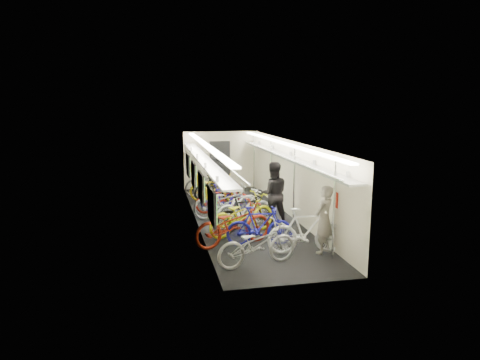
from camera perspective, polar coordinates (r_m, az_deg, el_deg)
name	(u,v)px	position (r m, az deg, el deg)	size (l,w,h in m)	color
train_car_shell	(229,163)	(13.65, -1.47, 2.24)	(10.00, 10.00, 10.00)	black
bicycle_0	(257,244)	(9.51, 2.28, -8.54)	(0.65, 1.87, 0.98)	#9D9DA1
bicycle_1	(260,226)	(10.79, 2.64, -6.15)	(0.48, 1.69, 1.02)	#191893
bicycle_2	(233,224)	(10.79, -0.88, -5.90)	(0.73, 2.10, 1.10)	maroon
bicycle_3	(245,213)	(11.88, 0.71, -4.48)	(0.50, 1.78, 1.07)	black
bicycle_4	(242,215)	(11.67, 0.27, -4.63)	(0.74, 2.13, 1.12)	#C0C112
bicycle_5	(244,208)	(12.37, 0.59, -3.76)	(0.53, 1.86, 1.12)	white
bicycle_6	(226,202)	(13.27, -1.88, -2.92)	(0.71, 2.04, 1.07)	#A0A1A5
bicycle_7	(223,198)	(14.08, -2.23, -2.43)	(0.44, 1.56, 0.94)	#231998
bicycle_8	(223,198)	(14.02, -2.28, -2.45)	(0.63, 1.82, 0.96)	maroon
bicycle_9	(217,188)	(15.64, -3.14, -1.06)	(0.47, 1.66, 0.99)	black
bicycle_10	(215,188)	(15.62, -3.29, -1.05)	(0.67, 1.92, 1.01)	gold
bicycle_11	(306,231)	(10.32, 8.85, -6.70)	(0.53, 1.88, 1.13)	white
bicycle_12	(208,182)	(16.78, -4.35, -0.23)	(0.69, 1.97, 1.04)	#56575B
passenger_near	(324,220)	(10.38, 11.15, -5.21)	(0.60, 0.39, 1.64)	gray
passenger_mid	(273,194)	(12.45, 4.40, -1.88)	(0.92, 0.72, 1.89)	black
backpack	(342,200)	(10.42, 13.44, -2.63)	(0.26, 0.14, 0.38)	red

